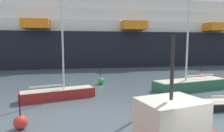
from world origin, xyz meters
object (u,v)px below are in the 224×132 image
object	(u,v)px
channel_buoy_2	(21,122)
channel_buoy_1	(201,76)
sailboat_6	(191,82)
cruise_ship	(43,36)
sailboat_0	(58,92)
channel_buoy_0	(101,81)

from	to	relation	value
channel_buoy_2	channel_buoy_1	bearing A→B (deg)	32.91
sailboat_6	cruise_ship	xyz separation A→B (m)	(-16.47, 24.14, 4.86)
channel_buoy_1	sailboat_0	bearing A→B (deg)	-159.73
cruise_ship	channel_buoy_2	bearing A→B (deg)	-83.86
sailboat_6	channel_buoy_1	distance (m)	6.00
sailboat_0	channel_buoy_2	xyz separation A→B (m)	(-1.26, -5.06, -0.18)
sailboat_0	channel_buoy_0	distance (m)	6.08
channel_buoy_1	cruise_ship	size ratio (longest dim) A/B	0.02
sailboat_6	cruise_ship	bearing A→B (deg)	-67.82
channel_buoy_0	channel_buoy_1	distance (m)	11.60
cruise_ship	channel_buoy_0	bearing A→B (deg)	-67.78
sailboat_0	sailboat_6	distance (m)	11.35
sailboat_0	channel_buoy_2	size ratio (longest dim) A/B	5.77
channel_buoy_1	sailboat_6	bearing A→B (deg)	-131.58
sailboat_0	channel_buoy_1	xyz separation A→B (m)	(15.27, 5.64, -0.15)
channel_buoy_2	cruise_ship	world-z (taller)	cruise_ship
channel_buoy_1	channel_buoy_2	world-z (taller)	channel_buoy_1
channel_buoy_1	cruise_ship	world-z (taller)	cruise_ship
sailboat_6	channel_buoy_2	distance (m)	14.00
channel_buoy_0	cruise_ship	world-z (taller)	cruise_ship
sailboat_0	cruise_ship	size ratio (longest dim) A/B	0.09
channel_buoy_0	cruise_ship	bearing A→B (deg)	113.45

